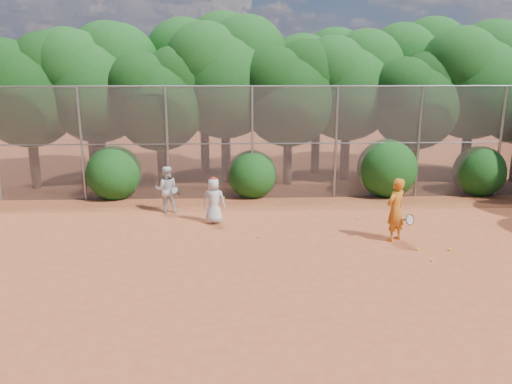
{
  "coord_description": "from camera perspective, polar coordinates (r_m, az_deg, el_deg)",
  "views": [
    {
      "loc": [
        -1.55,
        -11.59,
        4.64
      ],
      "look_at": [
        -1.0,
        2.5,
        1.1
      ],
      "focal_mm": 35.0,
      "sensor_mm": 36.0,
      "label": 1
    }
  ],
  "objects": [
    {
      "name": "ball_4",
      "position": [
        13.99,
        0.26,
        -5.13
      ],
      "size": [
        0.07,
        0.07,
        0.07
      ],
      "primitive_type": "sphere",
      "color": "#CDD025",
      "rests_on": "ground"
    },
    {
      "name": "ball_5",
      "position": [
        16.33,
        16.95,
        -2.92
      ],
      "size": [
        0.07,
        0.07,
        0.07
      ],
      "primitive_type": "sphere",
      "color": "#CDD025",
      "rests_on": "ground"
    },
    {
      "name": "tree_3",
      "position": [
        20.44,
        -3.41,
        13.38
      ],
      "size": [
        4.89,
        4.26,
        6.7
      ],
      "color": "black",
      "rests_on": "ground"
    },
    {
      "name": "ball_1",
      "position": [
        16.03,
        11.53,
        -2.91
      ],
      "size": [
        0.07,
        0.07,
        0.07
      ],
      "primitive_type": "sphere",
      "color": "#CDD025",
      "rests_on": "ground"
    },
    {
      "name": "tree_4",
      "position": [
        19.96,
        3.9,
        11.52
      ],
      "size": [
        4.19,
        3.64,
        5.73
      ],
      "color": "black",
      "rests_on": "ground"
    },
    {
      "name": "bush_2",
      "position": [
        19.07,
        14.75,
        2.92
      ],
      "size": [
        2.2,
        2.2,
        2.2
      ],
      "primitive_type": "sphere",
      "color": "#104111",
      "rests_on": "ground"
    },
    {
      "name": "tree_7",
      "position": [
        22.4,
        23.72,
        12.01
      ],
      "size": [
        4.77,
        4.14,
        6.53
      ],
      "color": "black",
      "rests_on": "ground"
    },
    {
      "name": "tree_10",
      "position": [
        22.68,
        -5.9,
        13.98
      ],
      "size": [
        5.15,
        4.48,
        7.06
      ],
      "color": "black",
      "rests_on": "ground"
    },
    {
      "name": "bush_0",
      "position": [
        18.8,
        -15.9,
        2.38
      ],
      "size": [
        2.0,
        2.0,
        2.0
      ],
      "primitive_type": "sphere",
      "color": "#104111",
      "rests_on": "ground"
    },
    {
      "name": "tree_1",
      "position": [
        20.85,
        -17.62,
        12.14
      ],
      "size": [
        4.64,
        4.03,
        6.35
      ],
      "color": "black",
      "rests_on": "ground"
    },
    {
      "name": "ball_2",
      "position": [
        13.07,
        19.44,
        -7.38
      ],
      "size": [
        0.07,
        0.07,
        0.07
      ],
      "primitive_type": "sphere",
      "color": "#CDD025",
      "rests_on": "ground"
    },
    {
      "name": "tree_12",
      "position": [
        24.24,
        17.81,
        13.13
      ],
      "size": [
        5.02,
        4.37,
        6.88
      ],
      "color": "black",
      "rests_on": "ground"
    },
    {
      "name": "bush_1",
      "position": [
        18.29,
        -0.46,
        2.29
      ],
      "size": [
        1.8,
        1.8,
        1.8
      ],
      "primitive_type": "sphere",
      "color": "#104111",
      "rests_on": "ground"
    },
    {
      "name": "bush_3",
      "position": [
        20.39,
        24.19,
        2.41
      ],
      "size": [
        1.9,
        1.9,
        1.9
      ],
      "primitive_type": "sphere",
      "color": "#104111",
      "rests_on": "ground"
    },
    {
      "name": "player_yellow",
      "position": [
        14.07,
        15.65,
        -1.97
      ],
      "size": [
        0.89,
        0.72,
        1.75
      ],
      "rotation": [
        0.0,
        0.0,
        3.79
      ],
      "color": "#C66817",
      "rests_on": "ground"
    },
    {
      "name": "ball_3",
      "position": [
        13.98,
        21.23,
        -6.15
      ],
      "size": [
        0.07,
        0.07,
        0.07
      ],
      "primitive_type": "sphere",
      "color": "#CDD025",
      "rests_on": "ground"
    },
    {
      "name": "fence_back",
      "position": [
        17.84,
        2.4,
        5.74
      ],
      "size": [
        20.05,
        0.09,
        4.03
      ],
      "color": "gray",
      "rests_on": "ground"
    },
    {
      "name": "tree_2",
      "position": [
        19.67,
        -10.9,
        10.76
      ],
      "size": [
        3.99,
        3.47,
        5.47
      ],
      "color": "black",
      "rests_on": "ground"
    },
    {
      "name": "ball_0",
      "position": [
        13.74,
        17.96,
        -6.21
      ],
      "size": [
        0.07,
        0.07,
        0.07
      ],
      "primitive_type": "sphere",
      "color": "#CDD025",
      "rests_on": "ground"
    },
    {
      "name": "player_teen",
      "position": [
        15.16,
        -4.84,
        -0.95
      ],
      "size": [
        0.75,
        0.55,
        1.44
      ],
      "rotation": [
        0.0,
        0.0,
        3.0
      ],
      "color": "silver",
      "rests_on": "ground"
    },
    {
      "name": "tree_5",
      "position": [
        21.15,
        10.6,
        12.25
      ],
      "size": [
        4.51,
        3.92,
        6.17
      ],
      "color": "black",
      "rests_on": "ground"
    },
    {
      "name": "tree_11",
      "position": [
        22.53,
        7.17,
        12.77
      ],
      "size": [
        4.64,
        4.03,
        6.35
      ],
      "color": "black",
      "rests_on": "ground"
    },
    {
      "name": "player_white",
      "position": [
        16.57,
        -10.19,
        0.32
      ],
      "size": [
        0.87,
        0.77,
        1.52
      ],
      "rotation": [
        0.0,
        0.0,
        3.22
      ],
      "color": "silver",
      "rests_on": "ground"
    },
    {
      "name": "tree_9",
      "position": [
        23.33,
        -18.59,
        12.63
      ],
      "size": [
        4.83,
        4.2,
        6.62
      ],
      "color": "black",
      "rests_on": "ground"
    },
    {
      "name": "tree_0",
      "position": [
        21.17,
        -24.59,
        10.93
      ],
      "size": [
        4.38,
        3.81,
        6.0
      ],
      "color": "black",
      "rests_on": "ground"
    },
    {
      "name": "ground",
      "position": [
        12.58,
        5.04,
        -7.6
      ],
      "size": [
        80.0,
        80.0,
        0.0
      ],
      "primitive_type": "plane",
      "color": "#9D4523",
      "rests_on": "ground"
    },
    {
      "name": "tree_6",
      "position": [
        20.91,
        17.92,
        10.21
      ],
      "size": [
        3.86,
        3.36,
        5.29
      ],
      "color": "black",
      "rests_on": "ground"
    }
  ]
}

